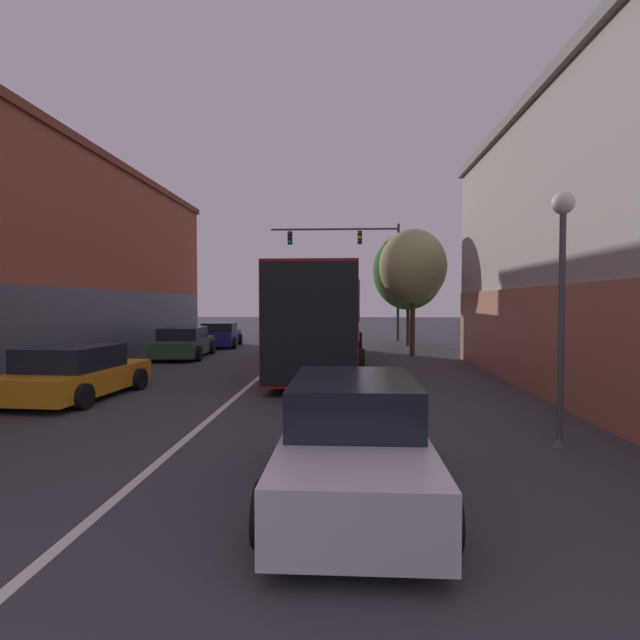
# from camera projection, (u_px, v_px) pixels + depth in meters

# --- Properties ---
(lane_center_line) EXTENTS (0.14, 45.52, 0.01)m
(lane_center_line) POSITION_uv_depth(u_px,v_px,m) (272.00, 367.00, 18.06)
(lane_center_line) COLOR silver
(lane_center_line) RESTS_ON ground_plane
(bus) EXTENTS (2.96, 12.83, 3.38)m
(bus) POSITION_uv_depth(u_px,v_px,m) (325.00, 314.00, 18.32)
(bus) COLOR maroon
(bus) RESTS_ON ground_plane
(hatchback_foreground) EXTENTS (1.91, 4.14, 1.39)m
(hatchback_foreground) POSITION_uv_depth(u_px,v_px,m) (354.00, 440.00, 6.02)
(hatchback_foreground) COLOR silver
(hatchback_foreground) RESTS_ON ground_plane
(parked_car_left_near) EXTENTS (2.25, 4.17, 1.27)m
(parked_car_left_near) POSITION_uv_depth(u_px,v_px,m) (220.00, 335.00, 26.36)
(parked_car_left_near) COLOR navy
(parked_car_left_near) RESTS_ON ground_plane
(parked_car_left_mid) EXTENTS (2.26, 4.67, 1.29)m
(parked_car_left_mid) POSITION_uv_depth(u_px,v_px,m) (184.00, 343.00, 21.09)
(parked_car_left_mid) COLOR #285633
(parked_car_left_mid) RESTS_ON ground_plane
(parked_car_left_far) EXTENTS (2.35, 4.16, 1.28)m
(parked_car_left_far) POSITION_uv_depth(u_px,v_px,m) (75.00, 373.00, 12.08)
(parked_car_left_far) COLOR orange
(parked_car_left_far) RESTS_ON ground_plane
(traffic_signal_gantry) EXTENTS (7.87, 0.36, 7.12)m
(traffic_signal_gantry) POSITION_uv_depth(u_px,v_px,m) (362.00, 257.00, 30.41)
(traffic_signal_gantry) COLOR #333338
(traffic_signal_gantry) RESTS_ON ground_plane
(street_lamp) EXTENTS (0.36, 0.36, 4.07)m
(street_lamp) POSITION_uv_depth(u_px,v_px,m) (562.00, 286.00, 7.94)
(street_lamp) COLOR #47474C
(street_lamp) RESTS_ON ground_plane
(street_tree_near) EXTENTS (2.94, 2.65, 5.53)m
(street_tree_near) POSITION_uv_depth(u_px,v_px,m) (413.00, 267.00, 21.73)
(street_tree_near) COLOR #4C3823
(street_tree_near) RESTS_ON ground_plane
(street_tree_far) EXTENTS (3.79, 3.41, 6.11)m
(street_tree_far) POSITION_uv_depth(u_px,v_px,m) (408.00, 271.00, 26.79)
(street_tree_far) COLOR #3D2D1E
(street_tree_far) RESTS_ON ground_plane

